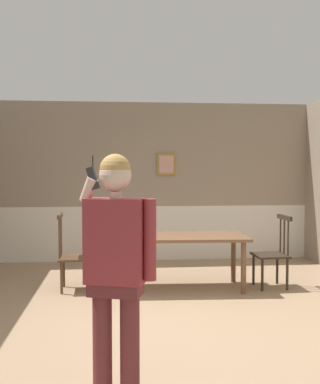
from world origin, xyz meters
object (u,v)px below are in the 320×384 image
chair_near_window (273,253)px  dining_table (174,241)px  chair_by_doorway (74,255)px  person_figure (117,258)px

chair_near_window → dining_table: bearing=85.1°
chair_by_doorway → dining_table: bearing=85.7°
chair_by_doorway → person_figure: (0.58, -3.10, 0.54)m
chair_by_doorway → person_figure: size_ratio=0.60×
chair_near_window → chair_by_doorway: (-2.76, 0.12, 0.00)m
chair_near_window → person_figure: 3.73m
dining_table → chair_by_doorway: 1.39m
dining_table → chair_near_window: (1.38, -0.06, -0.18)m
dining_table → chair_near_window: chair_near_window is taller
chair_near_window → person_figure: person_figure is taller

